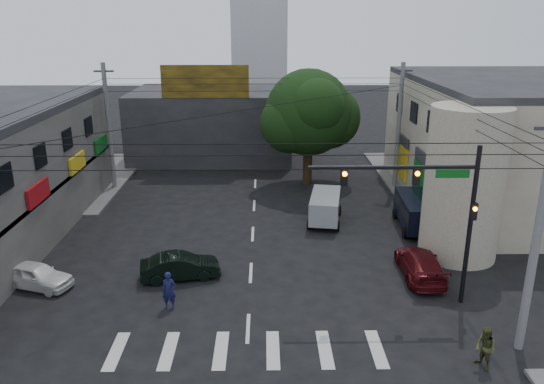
{
  "coord_description": "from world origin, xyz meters",
  "views": [
    {
      "loc": [
        0.7,
        -21.93,
        12.13
      ],
      "look_at": [
        1.09,
        4.0,
        3.6
      ],
      "focal_mm": 35.0,
      "sensor_mm": 36.0,
      "label": 1
    }
  ],
  "objects_px": {
    "utility_pole_far_left": "(109,128)",
    "silver_minivan": "(325,208)",
    "maroon_sedan": "(420,264)",
    "traffic_gantry": "(434,201)",
    "navy_van": "(416,213)",
    "pedestrian_olive": "(485,348)",
    "utility_pole_near_right": "(537,238)",
    "utility_pole_far_right": "(399,127)",
    "dark_sedan": "(180,266)",
    "traffic_officer": "(169,291)",
    "street_tree": "(309,113)",
    "white_compact": "(36,275)"
  },
  "relations": [
    {
      "from": "traffic_gantry",
      "to": "white_compact",
      "type": "relative_size",
      "value": 1.89
    },
    {
      "from": "traffic_officer",
      "to": "maroon_sedan",
      "type": "bearing_deg",
      "value": 12.18
    },
    {
      "from": "utility_pole_far_left",
      "to": "silver_minivan",
      "type": "bearing_deg",
      "value": -25.14
    },
    {
      "from": "utility_pole_far_left",
      "to": "dark_sedan",
      "type": "bearing_deg",
      "value": -63.98
    },
    {
      "from": "street_tree",
      "to": "maroon_sedan",
      "type": "relative_size",
      "value": 1.9
    },
    {
      "from": "pedestrian_olive",
      "to": "maroon_sedan",
      "type": "bearing_deg",
      "value": 160.45
    },
    {
      "from": "white_compact",
      "to": "traffic_gantry",
      "type": "bearing_deg",
      "value": -77.02
    },
    {
      "from": "street_tree",
      "to": "white_compact",
      "type": "distance_m",
      "value": 22.08
    },
    {
      "from": "utility_pole_far_left",
      "to": "utility_pole_far_right",
      "type": "height_order",
      "value": "same"
    },
    {
      "from": "maroon_sedan",
      "to": "traffic_officer",
      "type": "bearing_deg",
      "value": 15.26
    },
    {
      "from": "navy_van",
      "to": "maroon_sedan",
      "type": "bearing_deg",
      "value": 170.36
    },
    {
      "from": "maroon_sedan",
      "to": "navy_van",
      "type": "relative_size",
      "value": 0.95
    },
    {
      "from": "dark_sedan",
      "to": "traffic_officer",
      "type": "relative_size",
      "value": 2.35
    },
    {
      "from": "utility_pole_far_right",
      "to": "white_compact",
      "type": "relative_size",
      "value": 2.42
    },
    {
      "from": "utility_pole_far_left",
      "to": "pedestrian_olive",
      "type": "relative_size",
      "value": 5.6
    },
    {
      "from": "street_tree",
      "to": "navy_van",
      "type": "bearing_deg",
      "value": -57.63
    },
    {
      "from": "utility_pole_far_left",
      "to": "utility_pole_far_right",
      "type": "xyz_separation_m",
      "value": [
        21.0,
        0.0,
        0.0
      ]
    },
    {
      "from": "utility_pole_near_right",
      "to": "white_compact",
      "type": "relative_size",
      "value": 2.42
    },
    {
      "from": "dark_sedan",
      "to": "white_compact",
      "type": "height_order",
      "value": "dark_sedan"
    },
    {
      "from": "traffic_gantry",
      "to": "utility_pole_far_right",
      "type": "height_order",
      "value": "utility_pole_far_right"
    },
    {
      "from": "maroon_sedan",
      "to": "silver_minivan",
      "type": "distance_m",
      "value": 8.41
    },
    {
      "from": "dark_sedan",
      "to": "utility_pole_near_right",
      "type": "bearing_deg",
      "value": -124.89
    },
    {
      "from": "street_tree",
      "to": "utility_pole_near_right",
      "type": "height_order",
      "value": "utility_pole_near_right"
    },
    {
      "from": "maroon_sedan",
      "to": "traffic_gantry",
      "type": "bearing_deg",
      "value": 80.18
    },
    {
      "from": "dark_sedan",
      "to": "silver_minivan",
      "type": "xyz_separation_m",
      "value": [
        7.88,
        7.49,
        0.25
      ]
    },
    {
      "from": "traffic_officer",
      "to": "pedestrian_olive",
      "type": "height_order",
      "value": "traffic_officer"
    },
    {
      "from": "dark_sedan",
      "to": "white_compact",
      "type": "distance_m",
      "value": 6.7
    },
    {
      "from": "street_tree",
      "to": "navy_van",
      "type": "xyz_separation_m",
      "value": [
        5.81,
        -9.17,
        -4.53
      ]
    },
    {
      "from": "utility_pole_far_left",
      "to": "navy_van",
      "type": "relative_size",
      "value": 1.9
    },
    {
      "from": "maroon_sedan",
      "to": "navy_van",
      "type": "bearing_deg",
      "value": -101.37
    },
    {
      "from": "white_compact",
      "to": "utility_pole_far_right",
      "type": "bearing_deg",
      "value": -34.95
    },
    {
      "from": "maroon_sedan",
      "to": "silver_minivan",
      "type": "bearing_deg",
      "value": -60.89
    },
    {
      "from": "white_compact",
      "to": "silver_minivan",
      "type": "xyz_separation_m",
      "value": [
        14.54,
        8.28,
        0.28
      ]
    },
    {
      "from": "utility_pole_near_right",
      "to": "utility_pole_far_right",
      "type": "distance_m",
      "value": 20.5
    },
    {
      "from": "silver_minivan",
      "to": "traffic_officer",
      "type": "distance_m",
      "value": 13.01
    },
    {
      "from": "street_tree",
      "to": "dark_sedan",
      "type": "xyz_separation_m",
      "value": [
        -7.41,
        -15.51,
        -4.84
      ]
    },
    {
      "from": "street_tree",
      "to": "traffic_gantry",
      "type": "relative_size",
      "value": 1.21
    },
    {
      "from": "utility_pole_far_left",
      "to": "traffic_officer",
      "type": "distance_m",
      "value": 19.08
    },
    {
      "from": "navy_van",
      "to": "utility_pole_near_right",
      "type": "bearing_deg",
      "value": -173.34
    },
    {
      "from": "traffic_gantry",
      "to": "traffic_officer",
      "type": "relative_size",
      "value": 4.22
    },
    {
      "from": "white_compact",
      "to": "pedestrian_olive",
      "type": "bearing_deg",
      "value": -90.5
    },
    {
      "from": "utility_pole_near_right",
      "to": "pedestrian_olive",
      "type": "relative_size",
      "value": 5.6
    },
    {
      "from": "utility_pole_near_right",
      "to": "dark_sedan",
      "type": "relative_size",
      "value": 2.29
    },
    {
      "from": "utility_pole_far_right",
      "to": "silver_minivan",
      "type": "distance_m",
      "value": 9.98
    },
    {
      "from": "dark_sedan",
      "to": "traffic_officer",
      "type": "height_order",
      "value": "traffic_officer"
    },
    {
      "from": "utility_pole_far_right",
      "to": "maroon_sedan",
      "type": "distance_m",
      "value": 15.18
    },
    {
      "from": "white_compact",
      "to": "maroon_sedan",
      "type": "xyz_separation_m",
      "value": [
        18.41,
        0.81,
        0.06
      ]
    },
    {
      "from": "street_tree",
      "to": "maroon_sedan",
      "type": "xyz_separation_m",
      "value": [
        4.34,
        -15.5,
        -4.82
      ]
    },
    {
      "from": "utility_pole_far_right",
      "to": "silver_minivan",
      "type": "relative_size",
      "value": 2.12
    },
    {
      "from": "traffic_gantry",
      "to": "pedestrian_olive",
      "type": "height_order",
      "value": "traffic_gantry"
    }
  ]
}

